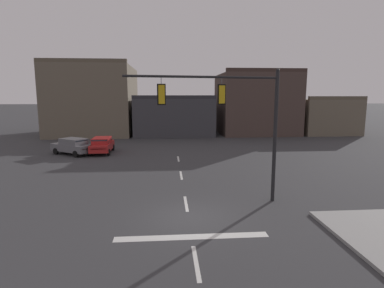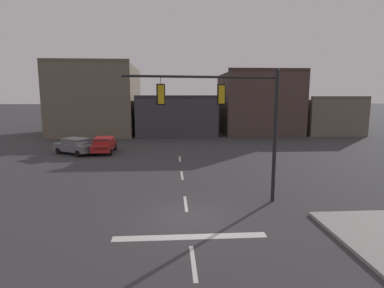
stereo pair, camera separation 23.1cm
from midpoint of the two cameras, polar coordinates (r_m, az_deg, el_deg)
ground_plane at (r=15.20m, az=-0.38°, el=-13.48°), size 400.00×400.00×0.00m
stop_bar_paint at (r=13.37m, az=0.14°, el=-16.74°), size 6.40×0.50×0.01m
lane_centreline at (r=17.06m, az=-0.78°, el=-10.91°), size 0.16×26.40×0.01m
signal_mast_near_side at (r=16.17m, az=8.33°, el=5.80°), size 7.96×1.28×7.18m
car_lot_nearside at (r=32.59m, az=-15.68°, el=-0.10°), size 2.00×4.49×1.61m
car_lot_middle at (r=32.75m, az=-20.55°, el=-0.29°), size 4.64×3.99×1.61m
building_row at (r=47.95m, az=-0.88°, el=6.97°), size 44.91×13.73×10.50m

